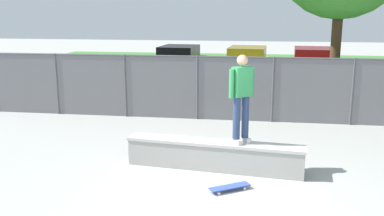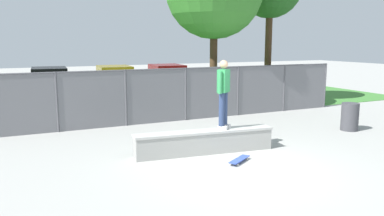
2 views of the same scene
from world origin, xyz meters
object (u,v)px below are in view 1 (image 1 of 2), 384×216
at_px(car_yellow, 247,65).
at_px(car_red, 312,66).
at_px(concrete_ledge, 214,155).
at_px(skateboarder, 242,95).
at_px(car_black, 180,63).
at_px(skateboard, 230,187).

bearing_deg(car_yellow, car_red, -1.49).
bearing_deg(concrete_ledge, skateboarder, -0.30).
height_order(skateboarder, car_red, skateboarder).
distance_m(car_yellow, car_red, 2.89).
height_order(car_black, car_yellow, same).
bearing_deg(car_black, car_red, -1.87).
bearing_deg(skateboarder, concrete_ledge, 179.70).
bearing_deg(skateboarder, skateboard, -97.55).
height_order(concrete_ledge, car_red, car_red).
relative_size(concrete_ledge, car_red, 0.88).
distance_m(concrete_ledge, skateboard, 1.17).
bearing_deg(skateboard, car_red, 76.63).
bearing_deg(skateboarder, car_red, 76.08).
xyz_separation_m(car_yellow, car_red, (2.89, -0.08, 0.00)).
relative_size(concrete_ledge, car_yellow, 0.88).
height_order(concrete_ledge, car_black, car_black).
xyz_separation_m(concrete_ledge, car_yellow, (0.41, 11.23, 0.53)).
height_order(car_black, car_red, same).
xyz_separation_m(car_black, car_red, (6.08, -0.20, 0.00)).
distance_m(car_black, car_red, 6.08).
bearing_deg(car_red, car_yellow, 178.51).
bearing_deg(skateboard, skateboarder, 82.45).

